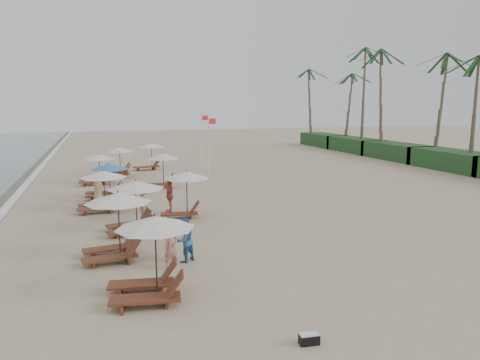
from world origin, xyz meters
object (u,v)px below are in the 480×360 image
object	(u,v)px
duffel_bag	(309,339)
beachgoer_mid_a	(185,240)
inland_station_1	(160,167)
flag_pole_near	(209,144)
beachgoer_near	(171,247)
lounger_station_3	(100,190)
lounger_station_6	(116,163)
beachgoer_mid_b	(144,203)
lounger_station_2	(132,204)
lounger_station_4	(105,181)
beachgoer_far_a	(170,196)
lounger_station_0	(148,259)
lounger_station_5	(96,169)
inland_station_0	(184,187)
lounger_station_1	(113,225)
beachgoer_far_b	(98,188)
inland_station_2	(149,155)

from	to	relation	value
duffel_bag	beachgoer_mid_a	bearing A→B (deg)	104.95
inland_station_1	flag_pole_near	bearing A→B (deg)	33.39
beachgoer_near	duffel_bag	world-z (taller)	beachgoer_near
lounger_station_3	inland_station_1	xyz separation A→B (m)	(3.85, 5.74, 0.22)
beachgoer_near	lounger_station_6	bearing A→B (deg)	62.71
lounger_station_3	beachgoer_mid_b	distance (m)	3.54
lounger_station_2	beachgoer_mid_a	xyz separation A→B (m)	(1.45, -4.26, -0.46)
lounger_station_4	beachgoer_far_a	world-z (taller)	lounger_station_4
beachgoer_far_a	lounger_station_3	bearing A→B (deg)	-103.18
lounger_station_0	lounger_station_4	distance (m)	14.69
lounger_station_5	beachgoer_mid_a	xyz separation A→B (m)	(2.88, -17.23, -0.27)
lounger_station_6	flag_pole_near	bearing A→B (deg)	-23.80
flag_pole_near	inland_station_0	bearing A→B (deg)	-109.90
lounger_station_1	lounger_station_3	bearing A→B (deg)	92.75
lounger_station_1	lounger_station_4	xyz separation A→B (m)	(-0.05, 10.95, -0.25)
lounger_station_2	beachgoer_far_b	world-z (taller)	lounger_station_2
lounger_station_2	duffel_bag	distance (m)	11.06
inland_station_0	inland_station_2	size ratio (longest dim) A/B	0.89
beachgoer_mid_a	beachgoer_far_a	bearing A→B (deg)	-128.28
beachgoer_far_b	duffel_bag	world-z (taller)	beachgoer_far_b
inland_station_0	duffel_bag	xyz separation A→B (m)	(0.51, -12.49, -1.34)
lounger_station_4	beachgoer_far_a	bearing A→B (deg)	-56.36
lounger_station_0	lounger_station_3	size ratio (longest dim) A/B	0.96
beachgoer_far_b	flag_pole_near	size ratio (longest dim) A/B	0.37
beachgoer_mid_b	lounger_station_6	bearing A→B (deg)	-8.72
inland_station_1	beachgoer_far_b	size ratio (longest dim) A/B	1.64
lounger_station_0	inland_station_1	distance (m)	17.44
lounger_station_5	lounger_station_6	world-z (taller)	lounger_station_6
inland_station_0	beachgoer_near	bearing A→B (deg)	-104.41
lounger_station_5	beachgoer_mid_a	size ratio (longest dim) A/B	1.67
flag_pole_near	lounger_station_2	bearing A→B (deg)	-117.04
duffel_bag	lounger_station_4	bearing A→B (deg)	102.51
duffel_bag	beachgoer_near	bearing A→B (deg)	111.46
lounger_station_1	beachgoer_mid_b	distance (m)	5.06
beachgoer_mid_a	duffel_bag	xyz separation A→B (m)	(1.68, -6.28, -0.65)
beachgoer_mid_b	flag_pole_near	bearing A→B (deg)	-38.81
lounger_station_1	beachgoer_far_b	bearing A→B (deg)	92.75
inland_station_0	lounger_station_6	bearing A→B (deg)	100.55
lounger_station_0	lounger_station_1	world-z (taller)	lounger_station_0
lounger_station_3	inland_station_2	size ratio (longest dim) A/B	0.93
beachgoer_mid_a	flag_pole_near	bearing A→B (deg)	-139.94
beachgoer_far_b	inland_station_0	bearing A→B (deg)	-130.45
lounger_station_4	beachgoer_far_b	xyz separation A→B (m)	(-0.43, -1.07, -0.17)
lounger_station_1	lounger_station_5	world-z (taller)	lounger_station_1
lounger_station_4	lounger_station_5	xyz separation A→B (m)	(-0.51, 5.25, 0.03)
inland_station_2	beachgoer_far_a	world-z (taller)	inland_station_2
lounger_station_6	beachgoer_mid_a	world-z (taller)	lounger_station_6
beachgoer_mid_a	flag_pole_near	world-z (taller)	flag_pole_near
lounger_station_1	lounger_station_4	world-z (taller)	lounger_station_1
lounger_station_4	beachgoer_far_a	distance (m)	5.46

